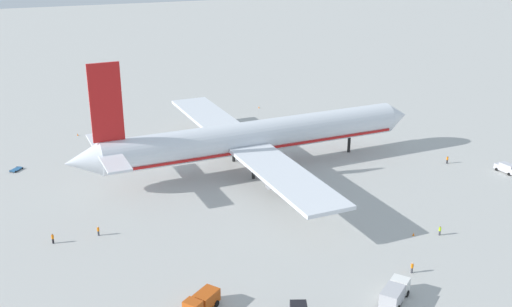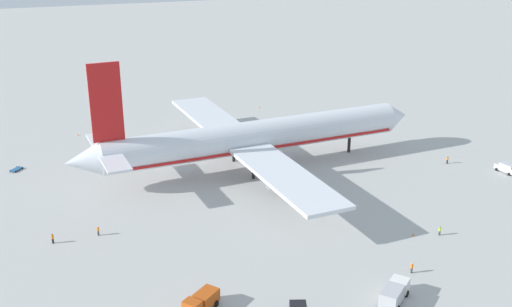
{
  "view_description": "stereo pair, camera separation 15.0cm",
  "coord_description": "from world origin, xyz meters",
  "views": [
    {
      "loc": [
        -42.17,
        -115.46,
        49.21
      ],
      "look_at": [
        -1.69,
        -3.86,
        4.72
      ],
      "focal_mm": 43.17,
      "sensor_mm": 36.0,
      "label": 1
    },
    {
      "loc": [
        -42.03,
        -115.51,
        49.21
      ],
      "look_at": [
        -1.69,
        -3.86,
        4.72
      ],
      "focal_mm": 43.17,
      "sensor_mm": 36.0,
      "label": 2
    }
  ],
  "objects": [
    {
      "name": "ground_plane",
      "position": [
        0.0,
        0.0,
        0.0
      ],
      "size": [
        600.0,
        600.0,
        0.0
      ],
      "primitive_type": "plane",
      "color": "#B2B2AD"
    },
    {
      "name": "service_truck_2",
      "position": [
        0.63,
        -53.65,
        1.45
      ],
      "size": [
        6.51,
        6.02,
        2.56
      ],
      "color": "white",
      "rests_on": "ground"
    },
    {
      "name": "traffic_cone_0",
      "position": [
        15.95,
        42.31,
        0.28
      ],
      "size": [
        0.36,
        0.36,
        0.55
      ],
      "primitive_type": "cone",
      "color": "orange",
      "rests_on": "ground"
    },
    {
      "name": "service_truck_1",
      "position": [
        -25.02,
        -46.65,
        1.4
      ],
      "size": [
        5.87,
        5.35,
        2.61
      ],
      "color": "#BF4C14",
      "rests_on": "ground"
    },
    {
      "name": "traffic_cone_1",
      "position": [
        14.08,
        -38.08,
        0.28
      ],
      "size": [
        0.36,
        0.36,
        0.55
      ],
      "primitive_type": "cone",
      "color": "orange",
      "rests_on": "ground"
    },
    {
      "name": "service_van",
      "position": [
        48.3,
        -20.59,
        1.03
      ],
      "size": [
        2.76,
        5.0,
        1.97
      ],
      "color": "silver",
      "rests_on": "ground"
    },
    {
      "name": "ground_worker_0",
      "position": [
        -35.71,
        -19.96,
        0.87
      ],
      "size": [
        0.52,
        0.52,
        1.72
      ],
      "color": "#3F3F47",
      "rests_on": "ground"
    },
    {
      "name": "ground_worker_5",
      "position": [
        39.8,
        -12.07,
        0.87
      ],
      "size": [
        0.53,
        0.53,
        1.71
      ],
      "color": "black",
      "rests_on": "ground"
    },
    {
      "name": "ground_worker_4",
      "position": [
        18.3,
        -39.4,
        0.84
      ],
      "size": [
        0.57,
        0.57,
        1.66
      ],
      "color": "#3F3F47",
      "rests_on": "ground"
    },
    {
      "name": "ground_worker_1",
      "position": [
        -43.02,
        -20.19,
        0.89
      ],
      "size": [
        0.56,
        0.56,
        1.75
      ],
      "color": "black",
      "rests_on": "ground"
    },
    {
      "name": "airliner",
      "position": [
        -1.31,
        -0.17,
        6.9
      ],
      "size": [
        78.16,
        73.52,
        25.5
      ],
      "color": "silver",
      "rests_on": "ground"
    },
    {
      "name": "baggage_cart_1",
      "position": [
        -48.82,
        15.7,
        0.27
      ],
      "size": [
        2.86,
        3.08,
        0.4
      ],
      "color": "#26598C",
      "rests_on": "ground"
    },
    {
      "name": "ground_worker_2",
      "position": [
        7.18,
        -48.04,
        0.88
      ],
      "size": [
        0.43,
        0.43,
        1.74
      ],
      "color": "#3F3F47",
      "rests_on": "ground"
    },
    {
      "name": "traffic_cone_2",
      "position": [
        -34.58,
        34.92,
        0.28
      ],
      "size": [
        0.36,
        0.36,
        0.55
      ],
      "primitive_type": "cone",
      "color": "orange",
      "rests_on": "ground"
    }
  ]
}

